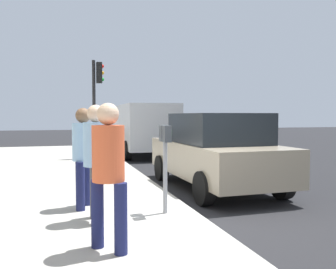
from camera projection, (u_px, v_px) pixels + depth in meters
ground_plane at (195, 220)px, 5.96m from camera, size 80.00×80.00×0.00m
parking_meter at (165, 150)px, 5.76m from camera, size 0.36×0.12×1.41m
pedestrian_at_meter at (96, 153)px, 5.33m from camera, size 0.53×0.38×1.73m
pedestrian_bystander at (108, 165)px, 4.14m from camera, size 0.44×0.38×1.71m
parking_officer at (83, 150)px, 6.10m from camera, size 0.49×0.37×1.70m
parked_sedan_near at (215, 151)px, 8.44m from camera, size 4.43×2.02×1.77m
parked_van_far at (144, 126)px, 15.66m from camera, size 5.26×2.25×2.18m
traffic_signal at (97, 92)px, 13.31m from camera, size 0.24×0.44×3.60m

